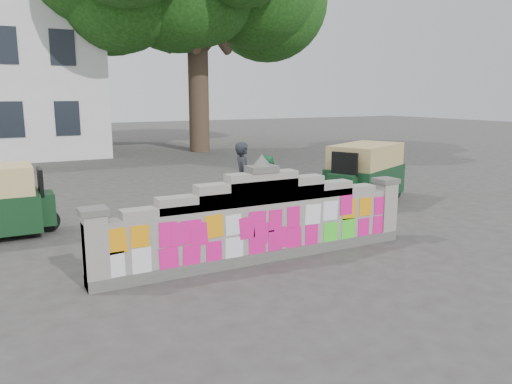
# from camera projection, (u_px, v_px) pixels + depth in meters

# --- Properties ---
(ground) EXTENTS (100.00, 100.00, 0.00)m
(ground) POSITION_uv_depth(u_px,v_px,m) (262.00, 260.00, 9.45)
(ground) COLOR #383533
(ground) RESTS_ON ground
(parapet_wall) EXTENTS (6.48, 0.44, 2.01)m
(parapet_wall) POSITION_uv_depth(u_px,v_px,m) (262.00, 221.00, 9.30)
(parapet_wall) COLOR #4C4C49
(parapet_wall) RESTS_ON ground
(cyclist_bike) EXTENTS (2.05, 1.14, 1.02)m
(cyclist_bike) POSITION_uv_depth(u_px,v_px,m) (243.00, 203.00, 11.97)
(cyclist_bike) COLOR black
(cyclist_bike) RESTS_ON ground
(cyclist_rider) EXTENTS (0.56, 0.71, 1.73)m
(cyclist_rider) POSITION_uv_depth(u_px,v_px,m) (243.00, 189.00, 11.91)
(cyclist_rider) COLOR black
(cyclist_rider) RESTS_ON ground
(pedestrian) EXTENTS (0.99, 1.03, 1.66)m
(pedestrian) POSITION_uv_depth(u_px,v_px,m) (268.00, 190.00, 11.91)
(pedestrian) COLOR #238348
(pedestrian) RESTS_ON ground
(rickshaw_right) EXTENTS (3.10, 2.37, 1.67)m
(rickshaw_right) POSITION_uv_depth(u_px,v_px,m) (364.00, 172.00, 14.46)
(rickshaw_right) COLOR black
(rickshaw_right) RESTS_ON ground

